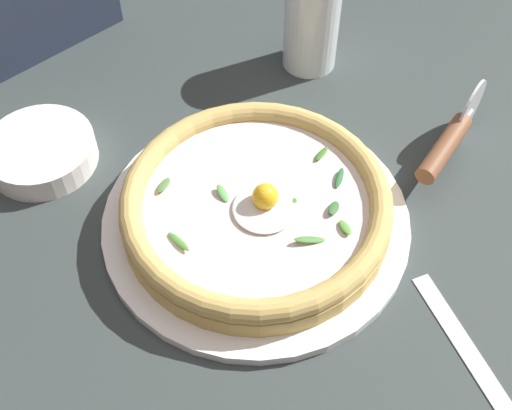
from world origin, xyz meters
The scene contains 6 objects.
ground_plane centered at (0.00, 0.00, -0.01)m, with size 2.40×2.40×0.03m, color #333C3A.
pizza_plate centered at (0.02, 0.02, 0.01)m, with size 0.32×0.32×0.01m, color white.
pizza centered at (0.02, 0.02, 0.03)m, with size 0.28×0.28×0.05m.
side_bowl centered at (0.12, -0.22, 0.02)m, with size 0.12×0.12×0.03m, color white.
pizza_cutter centered at (-0.20, 0.11, 0.04)m, with size 0.16×0.04×0.07m.
drinking_glass centered at (-0.22, -0.11, 0.05)m, with size 0.07×0.07×0.12m.
Camera 1 is at (0.32, 0.30, 0.56)m, focal length 45.65 mm.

